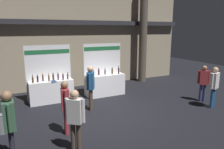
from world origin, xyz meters
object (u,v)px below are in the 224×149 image
(trash_bin, at_px, (2,123))
(visitor_1, at_px, (9,120))
(visitor_6, at_px, (75,116))
(visitor_7, at_px, (65,103))
(visitor_4, at_px, (203,81))
(exhibitor_booth_1, at_px, (105,82))
(exhibitor_booth_0, at_px, (51,88))
(visitor_0, at_px, (91,84))
(visitor_3, at_px, (214,83))

(trash_bin, distance_m, visitor_1, 2.00)
(visitor_6, distance_m, visitor_7, 1.10)
(trash_bin, height_order, visitor_1, visitor_1)
(visitor_1, xyz_separation_m, visitor_4, (7.69, 1.15, -0.14))
(exhibitor_booth_1, bearing_deg, exhibitor_booth_0, 176.74)
(exhibitor_booth_1, xyz_separation_m, visitor_1, (-4.22, -3.93, 0.46))
(visitor_6, xyz_separation_m, visitor_7, (0.02, 1.10, -0.02))
(exhibitor_booth_1, bearing_deg, visitor_7, -131.43)
(trash_bin, xyz_separation_m, visitor_0, (3.16, 0.57, 0.76))
(visitor_1, height_order, visitor_7, visitor_1)
(visitor_4, distance_m, visitor_7, 6.18)
(visitor_3, xyz_separation_m, visitor_6, (-5.95, -0.65, -0.01))
(exhibitor_booth_0, relative_size, exhibitor_booth_1, 1.00)
(visitor_4, bearing_deg, trash_bin, 36.73)
(trash_bin, xyz_separation_m, visitor_3, (7.71, -1.39, 0.71))
(exhibitor_booth_1, xyz_separation_m, visitor_3, (3.23, -3.51, 0.39))
(visitor_1, bearing_deg, visitor_7, 118.13)
(visitor_0, xyz_separation_m, visitor_7, (-1.38, -1.51, -0.08))
(visitor_3, bearing_deg, visitor_0, -42.82)
(visitor_7, bearing_deg, visitor_6, 8.22)
(exhibitor_booth_1, height_order, visitor_7, exhibitor_booth_1)
(visitor_0, bearing_deg, visitor_4, -72.30)
(trash_bin, xyz_separation_m, visitor_6, (1.76, -2.04, 0.70))
(visitor_1, height_order, visitor_4, visitor_1)
(visitor_4, bearing_deg, exhibitor_booth_0, 15.58)
(trash_bin, bearing_deg, exhibitor_booth_1, 25.25)
(visitor_3, height_order, visitor_6, same)
(exhibitor_booth_1, height_order, visitor_3, exhibitor_booth_1)
(exhibitor_booth_1, height_order, visitor_4, exhibitor_booth_1)
(exhibitor_booth_0, distance_m, visitor_7, 3.23)
(visitor_6, bearing_deg, visitor_3, 45.00)
(visitor_0, height_order, visitor_1, visitor_1)
(exhibitor_booth_0, distance_m, visitor_1, 4.44)
(trash_bin, bearing_deg, visitor_3, -10.23)
(visitor_3, xyz_separation_m, visitor_4, (0.25, 0.73, -0.06))
(visitor_0, bearing_deg, exhibitor_booth_0, 67.89)
(visitor_4, bearing_deg, visitor_7, 44.12)
(exhibitor_booth_1, distance_m, visitor_7, 4.10)
(visitor_6, bearing_deg, visitor_4, 51.31)
(visitor_1, bearing_deg, visitor_4, 96.84)
(exhibitor_booth_1, relative_size, visitor_7, 1.49)
(visitor_0, height_order, visitor_7, visitor_0)
(visitor_3, bearing_deg, visitor_1, -16.25)
(visitor_6, relative_size, visitor_7, 1.01)
(visitor_1, bearing_deg, trash_bin, -173.43)
(visitor_0, distance_m, visitor_7, 2.05)
(exhibitor_booth_1, height_order, visitor_6, exhibitor_booth_1)
(trash_bin, distance_m, visitor_7, 2.13)
(exhibitor_booth_1, height_order, visitor_1, exhibitor_booth_1)
(visitor_0, xyz_separation_m, visitor_3, (4.55, -1.96, -0.04))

